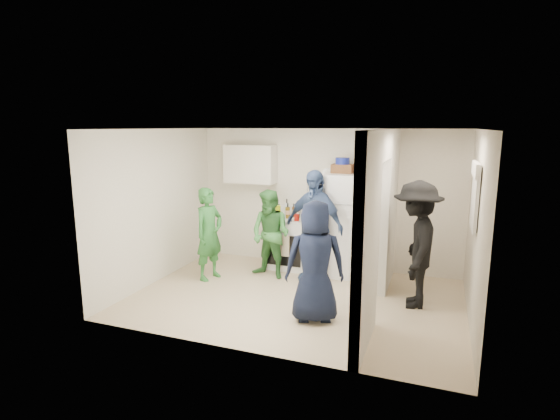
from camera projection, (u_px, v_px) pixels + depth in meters
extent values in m
plane|color=tan|center=(295.00, 298.00, 6.56)|extent=(4.80, 4.80, 0.00)
plane|color=silver|center=(325.00, 199.00, 7.88)|extent=(4.80, 0.00, 4.80)
plane|color=silver|center=(247.00, 247.00, 4.75)|extent=(4.80, 0.00, 4.80)
plane|color=silver|center=(157.00, 206.00, 7.14)|extent=(0.00, 3.40, 3.40)
plane|color=silver|center=(476.00, 230.00, 5.50)|extent=(0.00, 3.40, 3.40)
plane|color=white|center=(297.00, 129.00, 6.08)|extent=(4.80, 4.80, 0.00)
cube|color=silver|center=(389.00, 209.00, 6.92)|extent=(0.12, 1.20, 2.50)
cube|color=silver|center=(367.00, 243.00, 4.90)|extent=(0.12, 1.20, 2.50)
cube|color=silver|center=(383.00, 145.00, 5.71)|extent=(0.12, 1.00, 0.40)
cube|color=white|center=(288.00, 242.00, 7.93)|extent=(0.77, 0.65, 0.92)
cube|color=silver|center=(250.00, 164.00, 8.08)|extent=(0.95, 0.34, 0.70)
cube|color=silver|center=(346.00, 225.00, 7.47)|extent=(0.72, 0.70, 1.76)
cube|color=brown|center=(342.00, 169.00, 7.36)|extent=(0.35, 0.25, 0.15)
cylinder|color=navy|center=(343.00, 161.00, 7.34)|extent=(0.24, 0.24, 0.11)
cylinder|color=#EAA913|center=(360.00, 167.00, 7.11)|extent=(0.09, 0.09, 0.25)
cylinder|color=white|center=(328.00, 174.00, 7.76)|extent=(0.22, 0.02, 0.22)
cube|color=olive|center=(325.00, 194.00, 7.82)|extent=(0.35, 0.08, 0.03)
cube|color=black|center=(476.00, 196.00, 5.62)|extent=(0.03, 0.70, 0.80)
cube|color=white|center=(475.00, 196.00, 5.62)|extent=(0.04, 0.76, 0.86)
cube|color=white|center=(475.00, 169.00, 5.56)|extent=(0.04, 0.82, 0.18)
cylinder|color=#D0E213|center=(278.00, 213.00, 7.66)|extent=(0.09, 0.09, 0.25)
cylinder|color=red|center=(297.00, 217.00, 7.57)|extent=(0.09, 0.09, 0.12)
imported|color=#2E742E|center=(209.00, 234.00, 7.27)|extent=(0.51, 0.64, 1.55)
imported|color=#3C7935|center=(271.00, 234.00, 7.34)|extent=(0.84, 0.71, 1.50)
imported|color=#364476|center=(314.00, 226.00, 7.15)|extent=(1.18, 0.79, 1.86)
imported|color=black|center=(315.00, 262.00, 5.67)|extent=(0.92, 0.75, 1.61)
imported|color=black|center=(416.00, 244.00, 6.13)|extent=(0.75, 1.21, 1.81)
cylinder|color=olive|center=(276.00, 208.00, 8.04)|extent=(0.07, 0.07, 0.28)
cylinder|color=#1F4C19|center=(278.00, 209.00, 7.82)|extent=(0.08, 0.08, 0.32)
cylinder|color=silver|center=(287.00, 207.00, 7.97)|extent=(0.07, 0.07, 0.31)
cylinder|color=brown|center=(288.00, 211.00, 7.75)|extent=(0.08, 0.08, 0.27)
cylinder|color=#9899A9|center=(297.00, 209.00, 7.94)|extent=(0.08, 0.08, 0.28)
cylinder|color=#1A3E16|center=(298.00, 209.00, 7.77)|extent=(0.06, 0.06, 0.32)
cylinder|color=brown|center=(305.00, 210.00, 7.85)|extent=(0.06, 0.06, 0.26)
cylinder|color=silver|center=(271.00, 210.00, 7.80)|extent=(0.07, 0.07, 0.29)
cylinder|color=#603610|center=(294.00, 210.00, 7.87)|extent=(0.06, 0.06, 0.25)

